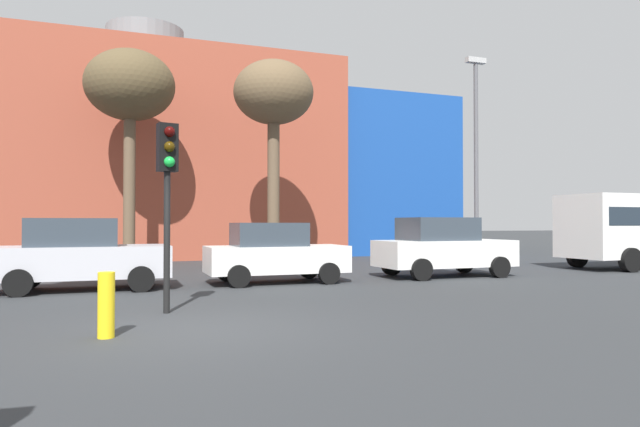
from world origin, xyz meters
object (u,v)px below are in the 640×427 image
parked_car_4 (442,247)px  traffic_light_island (168,173)px  bare_tree_1 (130,89)px  street_lamp (476,149)px  parked_car_3 (274,253)px  bollard_yellow_0 (106,305)px  bare_tree_0 (274,97)px  parked_car_2 (81,254)px

parked_car_4 → traffic_light_island: 9.98m
bare_tree_1 → street_lamp: bare_tree_1 is taller
parked_car_3 → bollard_yellow_0: size_ratio=4.07×
parked_car_3 → bare_tree_0: bearing=75.0°
bare_tree_1 → bollard_yellow_0: size_ratio=8.79×
bare_tree_1 → bare_tree_0: bearing=-18.5°
bare_tree_0 → bollard_yellow_0: size_ratio=8.41×
parked_car_2 → parked_car_4: (10.49, 0.00, 0.03)m
street_lamp → parked_car_3: bearing=-164.3°
traffic_light_island → bare_tree_1: (-0.44, 12.05, 4.30)m
parked_car_4 → street_lamp: bearing=38.5°
bare_tree_0 → street_lamp: size_ratio=1.02×
parked_car_2 → bollard_yellow_0: 6.50m
parked_car_3 → street_lamp: size_ratio=0.49×
parked_car_2 → street_lamp: bearing=10.0°
parked_car_2 → bare_tree_1: (1.28, 7.60, 6.01)m
traffic_light_island → street_lamp: (11.77, 6.84, 1.87)m
bollard_yellow_0 → parked_car_4: bearing=33.4°
bollard_yellow_0 → parked_car_2: bearing=96.2°
parked_car_3 → bare_tree_0: 8.35m
traffic_light_island → parked_car_2: bearing=-170.2°
parked_car_3 → parked_car_4: bearing=0.0°
bare_tree_0 → bollard_yellow_0: bare_tree_0 is taller
parked_car_2 → parked_car_3: bearing=0.0°
parked_car_3 → street_lamp: 9.53m
parked_car_2 → parked_car_3: (5.01, 0.00, -0.05)m
parked_car_4 → bare_tree_0: bearing=123.9°
parked_car_2 → parked_car_3: 5.01m
parked_car_4 → bollard_yellow_0: 11.74m
bare_tree_1 → bollard_yellow_0: (-0.58, -14.05, -6.43)m
parked_car_2 → bare_tree_0: 10.49m
bare_tree_1 → bollard_yellow_0: bare_tree_1 is taller
parked_car_3 → bare_tree_1: (-3.73, 7.60, 6.07)m
parked_car_4 → street_lamp: 5.23m
traffic_light_island → bare_tree_0: 12.06m
parked_car_3 → street_lamp: (8.48, 2.39, 3.64)m
bare_tree_0 → traffic_light_island: bearing=-115.3°
parked_car_3 → bollard_yellow_0: 7.77m
parked_car_2 → bare_tree_0: bare_tree_0 is taller
traffic_light_island → bollard_yellow_0: size_ratio=3.69×
bollard_yellow_0 → street_lamp: 16.06m
parked_car_2 → traffic_light_island: (1.72, -4.45, 1.71)m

